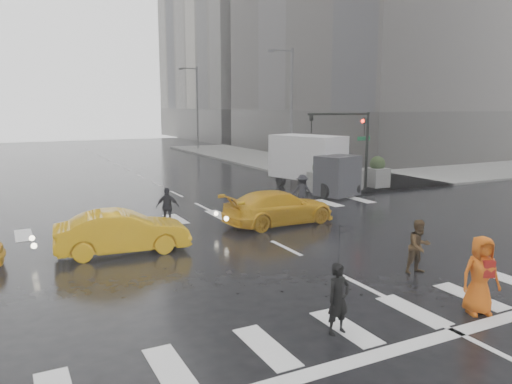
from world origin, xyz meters
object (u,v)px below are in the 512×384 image
pedestrian_brown (419,246)px  taxi_mid (123,232)px  box_truck (315,162)px  traffic_signal_pole (353,135)px  pedestrian_orange (481,275)px

pedestrian_brown → taxi_mid: (-7.26, 6.00, -0.09)m
box_truck → traffic_signal_pole: bearing=-60.2°
pedestrian_brown → box_truck: size_ratio=0.27×
traffic_signal_pole → box_truck: (-1.54, 1.40, -1.54)m
pedestrian_orange → taxi_mid: bearing=146.9°
pedestrian_orange → box_truck: bearing=90.0°
pedestrian_brown → pedestrian_orange: (-0.88, -2.80, 0.14)m
pedestrian_brown → taxi_mid: pedestrian_brown is taller
pedestrian_orange → traffic_signal_pole: bearing=83.3°
traffic_signal_pole → pedestrian_brown: traffic_signal_pole is taller
pedestrian_orange → taxi_mid: pedestrian_orange is taller
pedestrian_orange → box_truck: size_ratio=0.32×
pedestrian_orange → box_truck: box_truck is taller
box_truck → pedestrian_orange: bearing=-128.9°
taxi_mid → traffic_signal_pole: bearing=-61.4°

